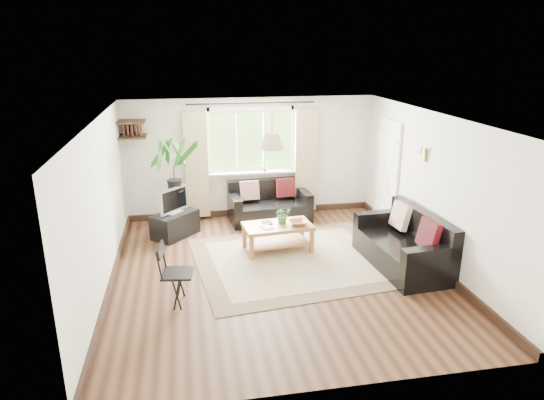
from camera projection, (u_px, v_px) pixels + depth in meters
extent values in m
plane|color=black|center=(277.00, 272.00, 7.56)|extent=(5.50, 5.50, 0.00)
plane|color=white|center=(277.00, 118.00, 6.82)|extent=(5.50, 5.50, 0.00)
cube|color=beige|center=(251.00, 158.00, 9.77)|extent=(5.00, 0.02, 2.40)
cube|color=beige|center=(331.00, 285.00, 4.62)|extent=(5.00, 0.02, 2.40)
cube|color=beige|center=(101.00, 208.00, 6.77)|extent=(0.02, 5.50, 2.40)
cube|color=beige|center=(433.00, 190.00, 7.62)|extent=(0.02, 5.50, 2.40)
cube|color=beige|center=(297.00, 260.00, 7.96)|extent=(3.51, 3.11, 0.02)
cube|color=silver|center=(387.00, 175.00, 9.27)|extent=(0.06, 0.96, 2.06)
imported|color=#306729|center=(283.00, 215.00, 8.24)|extent=(0.29, 0.26, 0.30)
imported|color=brown|center=(298.00, 223.00, 8.19)|extent=(0.34, 0.34, 0.07)
imported|color=white|center=(263.00, 228.00, 8.04)|extent=(0.21, 0.25, 0.02)
imported|color=brown|center=(263.00, 223.00, 8.26)|extent=(0.18, 0.22, 0.02)
cube|color=black|center=(175.00, 224.00, 8.90)|extent=(0.92, 0.94, 0.45)
imported|color=#2D6023|center=(264.00, 165.00, 9.74)|extent=(0.14, 0.10, 0.27)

